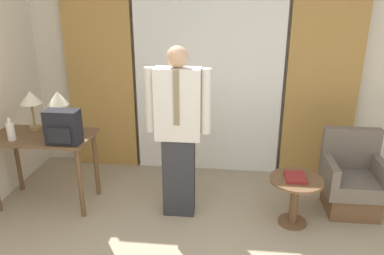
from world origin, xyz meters
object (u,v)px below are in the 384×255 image
object	(u,v)px
table_lamp_left	(31,100)
backpack	(63,127)
bottle_near_edge	(11,131)
book	(295,177)
desk	(43,147)
person	(178,128)
table_lamp_right	(58,101)
armchair	(352,182)
side_table	(295,193)

from	to	relation	value
table_lamp_left	backpack	size ratio (longest dim) A/B	1.28
bottle_near_edge	book	bearing A→B (deg)	0.81
desk	bottle_near_edge	bearing A→B (deg)	-145.31
table_lamp_left	person	distance (m)	1.63
table_lamp_left	backpack	xyz separation A→B (m)	(0.48, -0.33, -0.17)
bottle_near_edge	backpack	world-z (taller)	backpack
bottle_near_edge	backpack	xyz separation A→B (m)	(0.56, -0.02, 0.07)
table_lamp_left	table_lamp_right	xyz separation A→B (m)	(0.30, 0.00, 0.00)
table_lamp_right	bottle_near_edge	distance (m)	0.55
desk	armchair	bearing A→B (deg)	3.74
table_lamp_right	side_table	world-z (taller)	table_lamp_right
side_table	armchair	bearing A→B (deg)	27.91
armchair	side_table	size ratio (longest dim) A/B	1.64
armchair	backpack	bearing A→B (deg)	-172.39
bottle_near_edge	armchair	size ratio (longest dim) A/B	0.27
table_lamp_right	person	world-z (taller)	person
desk	table_lamp_left	distance (m)	0.51
bottle_near_edge	book	world-z (taller)	bottle_near_edge
armchair	side_table	bearing A→B (deg)	-152.09
table_lamp_left	desk	bearing A→B (deg)	-46.08
armchair	book	bearing A→B (deg)	-152.93
table_lamp_left	side_table	size ratio (longest dim) A/B	0.84
table_lamp_left	book	xyz separation A→B (m)	(2.76, -0.28, -0.62)
desk	person	bearing A→B (deg)	-2.12
table_lamp_left	book	size ratio (longest dim) A/B	1.78
armchair	side_table	distance (m)	0.72
table_lamp_left	table_lamp_right	distance (m)	0.30
armchair	table_lamp_right	bearing A→B (deg)	-178.95
table_lamp_left	armchair	size ratio (longest dim) A/B	0.51
table_lamp_left	person	world-z (taller)	person
desk	bottle_near_edge	xyz separation A→B (m)	(-0.23, -0.16, 0.23)
armchair	side_table	xyz separation A→B (m)	(-0.64, -0.34, 0.02)
bottle_near_edge	book	xyz separation A→B (m)	(2.84, 0.04, -0.38)
table_lamp_right	person	xyz separation A→B (m)	(1.30, -0.21, -0.18)
person	book	size ratio (longest dim) A/B	7.17
bottle_near_edge	person	world-z (taller)	person
desk	book	distance (m)	2.62
backpack	armchair	world-z (taller)	backpack
backpack	side_table	size ratio (longest dim) A/B	0.65
table_lamp_left	person	size ratio (longest dim) A/B	0.25
desk	armchair	size ratio (longest dim) A/B	1.23
desk	backpack	distance (m)	0.48
person	side_table	size ratio (longest dim) A/B	3.37
table_lamp_right	backpack	distance (m)	0.42
backpack	side_table	bearing A→B (deg)	1.35
table_lamp_right	desk	bearing A→B (deg)	-133.92
backpack	desk	bearing A→B (deg)	151.77
table_lamp_right	book	xyz separation A→B (m)	(2.46, -0.28, -0.62)
table_lamp_left	book	bearing A→B (deg)	-5.71
table_lamp_left	side_table	world-z (taller)	table_lamp_left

